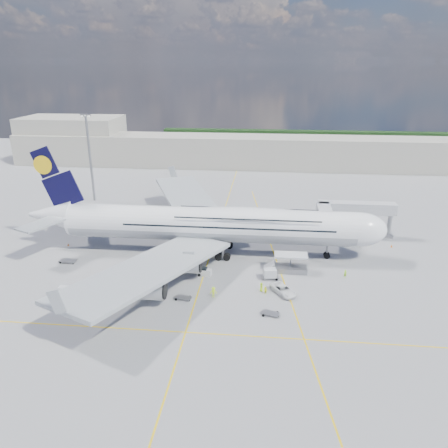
# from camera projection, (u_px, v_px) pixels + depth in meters

# --- Properties ---
(ground) EXTENTS (300.00, 300.00, 0.00)m
(ground) POSITION_uv_depth(u_px,v_px,m) (204.00, 274.00, 86.32)
(ground) COLOR gray
(ground) RESTS_ON ground
(taxi_line_main) EXTENTS (0.25, 220.00, 0.01)m
(taxi_line_main) POSITION_uv_depth(u_px,v_px,m) (204.00, 274.00, 86.32)
(taxi_line_main) COLOR yellow
(taxi_line_main) RESTS_ON ground
(taxi_line_cross) EXTENTS (120.00, 0.25, 0.01)m
(taxi_line_cross) POSITION_uv_depth(u_px,v_px,m) (186.00, 332.00, 67.68)
(taxi_line_cross) COLOR yellow
(taxi_line_cross) RESTS_ON ground
(taxi_line_diag) EXTENTS (14.16, 99.06, 0.01)m
(taxi_line_diag) POSITION_uv_depth(u_px,v_px,m) (275.00, 256.00, 94.31)
(taxi_line_diag) COLOR yellow
(taxi_line_diag) RESTS_ON ground
(airliner) EXTENTS (77.26, 79.15, 23.71)m
(airliner) POSITION_uv_depth(u_px,v_px,m) (211.00, 224.00, 93.22)
(airliner) COLOR white
(airliner) RESTS_ON ground
(jet_bridge) EXTENTS (18.80, 12.10, 8.50)m
(jet_bridge) POSITION_uv_depth(u_px,v_px,m) (344.00, 212.00, 100.62)
(jet_bridge) COLOR #B7B7BC
(jet_bridge) RESTS_ON ground
(cargo_loader) EXTENTS (8.53, 3.20, 3.67)m
(cargo_loader) POSITION_uv_depth(u_px,v_px,m) (289.00, 265.00, 86.99)
(cargo_loader) COLOR silver
(cargo_loader) RESTS_ON ground
(light_mast) EXTENTS (3.00, 0.70, 25.50)m
(light_mast) POSITION_uv_depth(u_px,v_px,m) (90.00, 157.00, 127.45)
(light_mast) COLOR gray
(light_mast) RESTS_ON ground
(terminal) EXTENTS (180.00, 16.00, 12.00)m
(terminal) POSITION_uv_depth(u_px,v_px,m) (238.00, 151.00, 172.78)
(terminal) COLOR #B2AD9E
(terminal) RESTS_ON ground
(hangar) EXTENTS (40.00, 22.00, 18.00)m
(hangar) POSITION_uv_depth(u_px,v_px,m) (73.00, 139.00, 183.03)
(hangar) COLOR #B2AD9E
(hangar) RESTS_ON ground
(tree_line) EXTENTS (160.00, 6.00, 8.00)m
(tree_line) POSITION_uv_depth(u_px,v_px,m) (327.00, 139.00, 211.63)
(tree_line) COLOR #193814
(tree_line) RESTS_ON ground
(dolly_row_a) EXTENTS (2.58, 1.38, 1.63)m
(dolly_row_a) POSITION_uv_depth(u_px,v_px,m) (64.00, 291.00, 78.20)
(dolly_row_a) COLOR gray
(dolly_row_a) RESTS_ON ground
(dolly_row_b) EXTENTS (3.68, 2.88, 2.07)m
(dolly_row_b) POSITION_uv_depth(u_px,v_px,m) (107.00, 279.00, 81.85)
(dolly_row_b) COLOR gray
(dolly_row_b) RESTS_ON ground
(dolly_row_c) EXTENTS (3.18, 2.20, 0.42)m
(dolly_row_c) POSITION_uv_depth(u_px,v_px,m) (183.00, 297.00, 77.00)
(dolly_row_c) COLOR gray
(dolly_row_c) RESTS_ON ground
(dolly_back) EXTENTS (3.62, 2.22, 0.50)m
(dolly_back) POSITION_uv_depth(u_px,v_px,m) (68.00, 261.00, 91.09)
(dolly_back) COLOR gray
(dolly_back) RESTS_ON ground
(dolly_nose_far) EXTENTS (3.28, 2.47, 0.43)m
(dolly_nose_far) POSITION_uv_depth(u_px,v_px,m) (270.00, 313.00, 72.17)
(dolly_nose_far) COLOR gray
(dolly_nose_far) RESTS_ON ground
(dolly_nose_near) EXTENTS (3.50, 2.29, 2.05)m
(dolly_nose_near) POSITION_uv_depth(u_px,v_px,m) (270.00, 274.00, 83.99)
(dolly_nose_near) COLOR gray
(dolly_nose_near) RESTS_ON ground
(baggage_tug) EXTENTS (2.88, 1.66, 1.70)m
(baggage_tug) POSITION_uv_depth(u_px,v_px,m) (204.00, 272.00, 85.42)
(baggage_tug) COLOR silver
(baggage_tug) RESTS_ON ground
(catering_truck_inner) EXTENTS (6.22, 4.01, 3.44)m
(catering_truck_inner) POSITION_uv_depth(u_px,v_px,m) (198.00, 224.00, 108.29)
(catering_truck_inner) COLOR gray
(catering_truck_inner) RESTS_ON ground
(catering_truck_outer) EXTENTS (6.06, 2.46, 3.58)m
(catering_truck_outer) POSITION_uv_depth(u_px,v_px,m) (182.00, 208.00, 119.78)
(catering_truck_outer) COLOR gray
(catering_truck_outer) RESTS_ON ground
(service_van) EXTENTS (5.31, 6.12, 1.57)m
(service_van) POSITION_uv_depth(u_px,v_px,m) (283.00, 290.00, 78.60)
(service_van) COLOR white
(service_van) RESTS_ON ground
(crew_nose) EXTENTS (0.70, 0.58, 1.64)m
(crew_nose) POSITION_uv_depth(u_px,v_px,m) (345.00, 274.00, 84.54)
(crew_nose) COLOR #9AE718
(crew_nose) RESTS_ON ground
(crew_loader) EXTENTS (0.97, 0.96, 1.58)m
(crew_loader) POSITION_uv_depth(u_px,v_px,m) (265.00, 291.00, 78.37)
(crew_loader) COLOR #EEFC1A
(crew_loader) RESTS_ON ground
(crew_wing) EXTENTS (0.74, 1.24, 1.97)m
(crew_wing) POSITION_uv_depth(u_px,v_px,m) (170.00, 267.00, 86.92)
(crew_wing) COLOR #EDFB1A
(crew_wing) RESTS_ON ground
(crew_van) EXTENTS (0.90, 0.99, 1.70)m
(crew_van) POSITION_uv_depth(u_px,v_px,m) (261.00, 287.00, 79.49)
(crew_van) COLOR #C8FF1A
(crew_van) RESTS_ON ground
(crew_tug) EXTENTS (1.42, 1.01, 1.99)m
(crew_tug) POSITION_uv_depth(u_px,v_px,m) (213.00, 292.00, 77.46)
(crew_tug) COLOR #D0FC1A
(crew_tug) RESTS_ON ground
(cone_nose) EXTENTS (0.50, 0.50, 0.63)m
(cone_nose) POSITION_uv_depth(u_px,v_px,m) (392.00, 246.00, 98.60)
(cone_nose) COLOR orange
(cone_nose) RESTS_ON ground
(cone_wing_left_inner) EXTENTS (0.42, 0.42, 0.53)m
(cone_wing_left_inner) POSITION_uv_depth(u_px,v_px,m) (194.00, 240.00, 101.76)
(cone_wing_left_inner) COLOR orange
(cone_wing_left_inner) RESTS_ON ground
(cone_wing_left_outer) EXTENTS (0.45, 0.45, 0.57)m
(cone_wing_left_outer) POSITION_uv_depth(u_px,v_px,m) (186.00, 217.00, 117.25)
(cone_wing_left_outer) COLOR orange
(cone_wing_left_outer) RESTS_ON ground
(cone_wing_right_inner) EXTENTS (0.46, 0.46, 0.58)m
(cone_wing_right_inner) POSITION_uv_depth(u_px,v_px,m) (150.00, 266.00, 89.03)
(cone_wing_right_inner) COLOR orange
(cone_wing_right_inner) RESTS_ON ground
(cone_wing_right_outer) EXTENTS (0.42, 0.42, 0.53)m
(cone_wing_right_outer) POSITION_uv_depth(u_px,v_px,m) (91.00, 302.00, 75.67)
(cone_wing_right_outer) COLOR orange
(cone_wing_right_outer) RESTS_ON ground
(cone_tail) EXTENTS (0.42, 0.42, 0.54)m
(cone_tail) POSITION_uv_depth(u_px,v_px,m) (68.00, 245.00, 99.47)
(cone_tail) COLOR orange
(cone_tail) RESTS_ON ground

